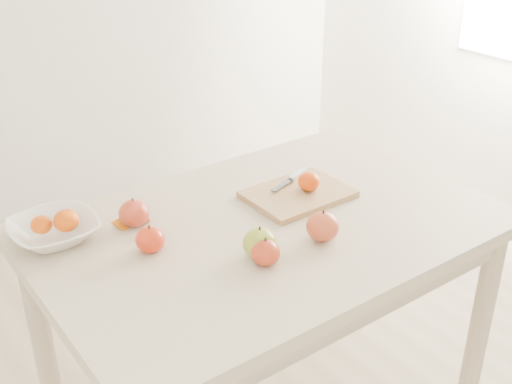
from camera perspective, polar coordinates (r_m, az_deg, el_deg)
table at (r=1.75m, az=0.97°, el=-5.55°), size 1.20×0.80×0.75m
cutting_board at (r=1.82m, az=3.75°, el=-0.21°), size 0.28×0.21×0.02m
board_tangerine at (r=1.81m, az=4.72°, el=0.95°), size 0.06×0.06×0.05m
fruit_bowl at (r=1.68m, az=-17.53°, el=-3.31°), size 0.22×0.22×0.05m
bowl_tangerine_near at (r=1.67m, az=-18.54°, el=-2.76°), size 0.05×0.05×0.05m
bowl_tangerine_far at (r=1.66m, az=-16.51°, el=-2.44°), size 0.06×0.06×0.06m
orange_peel_a at (r=1.72m, az=-11.51°, el=-2.77°), size 0.07×0.06×0.01m
orange_peel_b at (r=1.73m, az=-10.22°, el=-2.52°), size 0.05×0.05×0.01m
paring_knife at (r=1.89m, az=3.50°, el=1.40°), size 0.17×0.07×0.01m
apple_green at (r=1.54m, az=0.33°, el=-4.57°), size 0.08×0.08×0.07m
apple_red_c at (r=1.51m, az=0.84°, el=-5.40°), size 0.07×0.07×0.06m
apple_red_b at (r=1.58m, az=-9.38°, el=-4.22°), size 0.07×0.07×0.06m
apple_red_e at (r=1.61m, az=5.94°, el=-3.06°), size 0.08×0.08×0.08m
apple_red_a at (r=1.69m, az=-10.80°, el=-1.87°), size 0.08×0.08×0.07m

